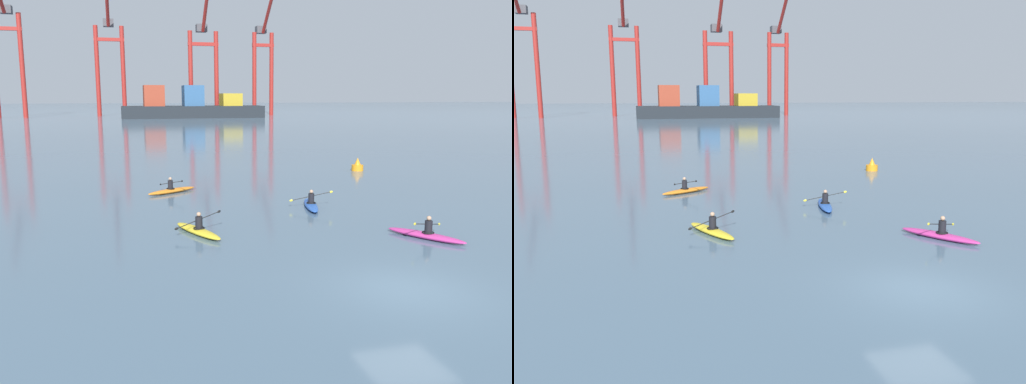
# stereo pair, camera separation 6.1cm
# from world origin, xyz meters

# --- Properties ---
(ground_plane) EXTENTS (800.00, 800.00, 0.00)m
(ground_plane) POSITION_xyz_m (0.00, 0.00, 0.00)
(ground_plane) COLOR slate
(container_barge) EXTENTS (36.11, 8.86, 8.25)m
(container_barge) POSITION_xyz_m (10.57, 125.44, 2.70)
(container_barge) COLOR #1E2328
(container_barge) RESTS_ON ground
(gantry_crane_west) EXTENTS (7.61, 18.19, 35.51)m
(gantry_crane_west) POSITION_xyz_m (-34.01, 134.62, 17.65)
(gantry_crane_west) COLOR maroon
(gantry_crane_west) RESTS_ON ground
(gantry_crane_west_mid) EXTENTS (8.03, 19.40, 37.43)m
(gantry_crane_west_mid) POSITION_xyz_m (-9.31, 140.01, 17.29)
(gantry_crane_west_mid) COLOR maroon
(gantry_crane_west_mid) RESTS_ON ground
(gantry_crane_east_mid) EXTENTS (8.17, 15.91, 34.29)m
(gantry_crane_east_mid) POSITION_xyz_m (14.92, 131.44, 15.93)
(gantry_crane_east_mid) COLOR maroon
(gantry_crane_east_mid) RESTS_ON ground
(gantry_crane_east) EXTENTS (6.29, 15.24, 33.52)m
(gantry_crane_east) POSITION_xyz_m (33.10, 137.62, 16.04)
(gantry_crane_east) COLOR maroon
(gantry_crane_east) RESTS_ON ground
(channel_buoy) EXTENTS (0.90, 0.90, 1.00)m
(channel_buoy) POSITION_xyz_m (9.59, 23.92, 0.36)
(channel_buoy) COLOR orange
(channel_buoy) RESTS_ON ground
(kayak_orange) EXTENTS (3.19, 2.33, 0.95)m
(kayak_orange) POSITION_xyz_m (-5.20, 17.95, 0.17)
(kayak_orange) COLOR orange
(kayak_orange) RESTS_ON ground
(kayak_magenta) EXTENTS (2.24, 3.23, 0.95)m
(kayak_magenta) POSITION_xyz_m (3.74, 5.01, 0.17)
(kayak_magenta) COLOR #C13384
(kayak_magenta) RESTS_ON ground
(kayak_yellow) EXTENTS (2.10, 3.38, 0.95)m
(kayak_yellow) POSITION_xyz_m (-5.09, 8.05, 0.17)
(kayak_yellow) COLOR yellow
(kayak_yellow) RESTS_ON ground
(kayak_blue) EXTENTS (2.20, 3.45, 0.95)m
(kayak_blue) POSITION_xyz_m (1.34, 11.88, 0.17)
(kayak_blue) COLOR #2856B2
(kayak_blue) RESTS_ON ground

